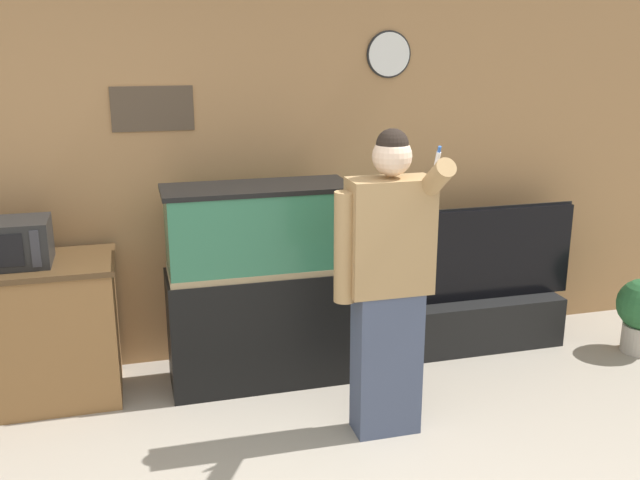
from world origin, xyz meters
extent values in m
cube|color=#A87A4C|center=(0.00, 2.56, 1.30)|extent=(10.00, 0.06, 2.60)
cube|color=#4C3D2D|center=(-0.35, 2.52, 1.78)|extent=(0.52, 0.02, 0.29)
cylinder|color=white|center=(1.26, 2.52, 2.11)|extent=(0.30, 0.03, 0.30)
cylinder|color=black|center=(1.26, 2.52, 2.11)|extent=(0.32, 0.01, 0.32)
cube|color=black|center=(-1.26, 2.15, 1.04)|extent=(0.50, 0.34, 0.27)
cube|color=#2D2D33|center=(-1.08, 1.97, 1.04)|extent=(0.05, 0.01, 0.22)
cube|color=black|center=(0.23, 2.07, 0.38)|extent=(1.18, 0.46, 0.77)
cube|color=#937F5B|center=(0.23, 2.07, 0.79)|extent=(1.15, 0.45, 0.04)
cube|color=#2D6B4C|center=(0.23, 2.07, 1.05)|extent=(1.14, 0.45, 0.54)
cube|color=black|center=(0.23, 2.07, 1.31)|extent=(1.18, 0.46, 0.03)
cube|color=black|center=(1.95, 2.19, 0.18)|extent=(1.12, 0.40, 0.37)
cube|color=black|center=(1.95, 2.19, 0.70)|extent=(1.32, 0.05, 0.67)
cube|color=black|center=(1.95, 2.22, 0.70)|extent=(1.35, 0.01, 0.70)
cube|color=#424C66|center=(0.82, 1.25, 0.43)|extent=(0.37, 0.21, 0.86)
cube|color=#A37F51|center=(0.82, 1.25, 1.18)|extent=(0.46, 0.22, 0.64)
sphere|color=beige|center=(0.82, 1.25, 1.62)|extent=(0.21, 0.21, 0.21)
sphere|color=black|center=(0.82, 1.25, 1.67)|extent=(0.18, 0.18, 0.18)
cylinder|color=#A37F51|center=(0.56, 1.25, 1.13)|extent=(0.12, 0.12, 0.61)
cylinder|color=#A37F51|center=(1.00, 1.11, 1.50)|extent=(0.11, 0.34, 0.28)
cylinder|color=white|center=(1.00, 1.09, 1.60)|extent=(0.02, 0.06, 0.11)
cylinder|color=#2856B2|center=(1.00, 1.07, 1.66)|extent=(0.02, 0.03, 0.05)
cylinder|color=#B2A899|center=(2.98, 1.77, 0.10)|extent=(0.25, 0.25, 0.21)
camera|label=1|loc=(-0.53, -2.25, 2.22)|focal=40.00mm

